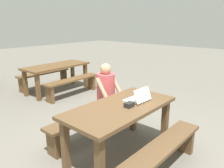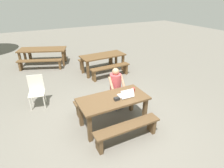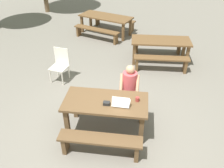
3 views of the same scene
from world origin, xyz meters
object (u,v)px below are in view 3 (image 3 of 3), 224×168
at_px(coffee_mug, 137,99).
at_px(picnic_table_rear, 106,18).
at_px(person_seated, 129,86).
at_px(picnic_table_mid, 161,43).
at_px(plastic_chair, 60,64).
at_px(laptop, 121,102).
at_px(small_pouch, 106,103).
at_px(picnic_table_front, 106,105).

distance_m(coffee_mug, picnic_table_rear, 5.61).
bearing_deg(picnic_table_rear, coffee_mug, -53.37).
bearing_deg(coffee_mug, person_seated, 108.85).
bearing_deg(picnic_table_mid, person_seated, -109.26).
distance_m(picnic_table_mid, picnic_table_rear, 3.02).
xyz_separation_m(person_seated, plastic_chair, (-2.02, 1.20, -0.23)).
bearing_deg(picnic_table_mid, laptop, -107.62).
relative_size(small_pouch, plastic_chair, 0.14).
relative_size(laptop, plastic_chair, 0.38).
bearing_deg(picnic_table_rear, person_seated, -53.79).
bearing_deg(picnic_table_rear, picnic_table_front, -59.88).
bearing_deg(person_seated, plastic_chair, 149.31).
bearing_deg(laptop, plastic_chair, -42.81).
bearing_deg(person_seated, small_pouch, -117.06).
relative_size(laptop, picnic_table_mid, 0.19).
xyz_separation_m(laptop, person_seated, (0.11, 0.73, -0.10)).
distance_m(small_pouch, coffee_mug, 0.63).
relative_size(picnic_table_front, plastic_chair, 1.84).
height_order(small_pouch, picnic_table_rear, small_pouch).
xyz_separation_m(laptop, picnic_table_mid, (0.92, 3.39, -0.18)).
relative_size(picnic_table_front, laptop, 4.81).
xyz_separation_m(person_seated, picnic_table_mid, (0.80, 2.66, -0.08)).
distance_m(picnic_table_front, plastic_chair, 2.45).
xyz_separation_m(plastic_chair, picnic_table_mid, (2.82, 1.46, 0.15)).
xyz_separation_m(person_seated, picnic_table_rear, (-1.29, 4.83, -0.08)).
bearing_deg(plastic_chair, picnic_table_mid, 39.10).
xyz_separation_m(small_pouch, coffee_mug, (0.60, 0.20, 0.01)).
distance_m(plastic_chair, picnic_table_mid, 3.18).
bearing_deg(laptop, picnic_table_rear, -75.55).
height_order(coffee_mug, person_seated, person_seated).
distance_m(person_seated, plastic_chair, 2.36).
distance_m(laptop, plastic_chair, 2.73).
bearing_deg(person_seated, picnic_table_front, -123.36).
xyz_separation_m(coffee_mug, picnic_table_mid, (0.60, 3.24, -0.18)).
distance_m(laptop, small_pouch, 0.29).
bearing_deg(coffee_mug, laptop, -154.53).
height_order(small_pouch, person_seated, person_seated).
bearing_deg(picnic_table_mid, picnic_table_front, -112.91).
bearing_deg(picnic_table_front, picnic_table_mid, 69.58).
bearing_deg(laptop, coffee_mug, -152.04).
bearing_deg(picnic_table_rear, small_pouch, -59.70).
relative_size(small_pouch, person_seated, 0.11).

